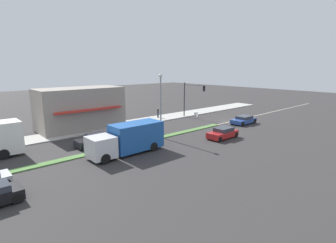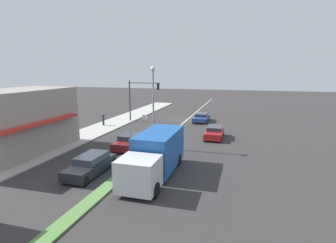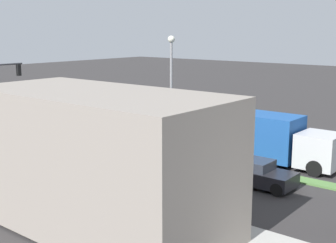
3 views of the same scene
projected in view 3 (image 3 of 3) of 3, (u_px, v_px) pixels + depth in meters
The scene contains 10 objects.
ground_plane at pixel (218, 163), 27.87m from camera, with size 160.00×160.00×0.00m, color #333030.
sidewalk_right at pixel (116, 208), 20.71m from camera, with size 4.00×73.00×0.12m, color #B2AFA8.
lane_marking_center at pixel (37, 125), 39.05m from camera, with size 0.16×60.00×0.01m, color beige.
building_corner_store at pixel (98, 160), 18.28m from camera, with size 5.81×10.87×5.41m.
street_lamp at pixel (171, 79), 29.20m from camera, with size 0.44×0.44×7.37m.
delivery_truck at pixel (271, 138), 27.84m from camera, with size 2.44×7.50×2.87m.
sedan_dark at pixel (251, 172), 23.96m from camera, with size 1.76×4.47×1.35m.
coupe_blue at pixel (61, 115), 40.42m from camera, with size 1.91×4.17×1.16m.
sedan_maroon at pixel (156, 152), 27.94m from camera, with size 1.74×3.98×1.30m.
hatchback_red at pixel (159, 122), 37.08m from camera, with size 1.76×3.99×1.27m.
Camera 3 is at (22.70, 32.67, 7.83)m, focal length 50.00 mm.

